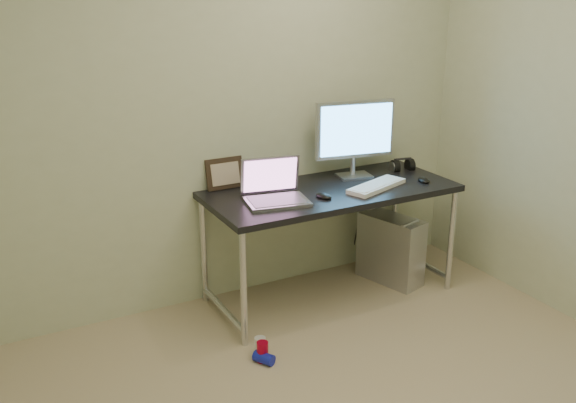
{
  "coord_description": "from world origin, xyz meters",
  "views": [
    {
      "loc": [
        -1.51,
        -1.9,
        2.0
      ],
      "look_at": [
        0.07,
        1.05,
        0.85
      ],
      "focal_mm": 40.0,
      "sensor_mm": 36.0,
      "label": 1
    }
  ],
  "objects": [
    {
      "name": "cable_a",
      "position": [
        1.01,
        1.7,
        0.4
      ],
      "size": [
        0.01,
        0.16,
        0.69
      ],
      "primitive_type": "cylinder",
      "rotation": [
        0.21,
        0.0,
        0.0
      ],
      "color": "black",
      "rests_on": "ground"
    },
    {
      "name": "can_white",
      "position": [
        -0.17,
        0.93,
        0.06
      ],
      "size": [
        0.08,
        0.08,
        0.12
      ],
      "primitive_type": "cylinder",
      "rotation": [
        0.0,
        0.0,
        0.22
      ],
      "color": "silver",
      "rests_on": "ground"
    },
    {
      "name": "picture_frame",
      "position": [
        -0.02,
        1.73,
        0.85
      ],
      "size": [
        0.25,
        0.07,
        0.2
      ],
      "primitive_type": "cube",
      "rotation": [
        -0.21,
        0.0,
        0.01
      ],
      "color": "black",
      "rests_on": "desk"
    },
    {
      "name": "keyboard",
      "position": [
        0.83,
        1.27,
        0.76
      ],
      "size": [
        0.48,
        0.29,
        0.03
      ],
      "primitive_type": "cube",
      "rotation": [
        0.0,
        0.0,
        0.34
      ],
      "color": "white",
      "rests_on": "desk"
    },
    {
      "name": "can_blue",
      "position": [
        -0.18,
        0.86,
        0.03
      ],
      "size": [
        0.11,
        0.13,
        0.06
      ],
      "primitive_type": "cylinder",
      "rotation": [
        1.57,
        0.0,
        0.54
      ],
      "color": "#1620BD",
      "rests_on": "ground"
    },
    {
      "name": "monitor",
      "position": [
        0.84,
        1.55,
        1.05
      ],
      "size": [
        0.55,
        0.2,
        0.52
      ],
      "rotation": [
        0.0,
        0.0,
        -0.17
      ],
      "color": "#B2B3B9",
      "rests_on": "desk"
    },
    {
      "name": "laptop",
      "position": [
        0.15,
        1.36,
        0.81
      ],
      "size": [
        0.41,
        0.36,
        0.25
      ],
      "rotation": [
        0.0,
        0.0,
        -0.18
      ],
      "color": "#B2B3B9",
      "rests_on": "desk"
    },
    {
      "name": "headphones",
      "position": [
        1.24,
        1.53,
        0.78
      ],
      "size": [
        0.17,
        0.1,
        0.11
      ],
      "rotation": [
        0.0,
        0.0,
        -0.17
      ],
      "color": "black",
      "rests_on": "desk"
    },
    {
      "name": "can_red",
      "position": [
        -0.18,
        0.88,
        0.06
      ],
      "size": [
        0.07,
        0.07,
        0.12
      ],
      "primitive_type": "cylinder",
      "rotation": [
        0.0,
        0.0,
        0.01
      ],
      "color": "#B00522",
      "rests_on": "ground"
    },
    {
      "name": "tower_computer",
      "position": [
        1.06,
        1.38,
        0.24
      ],
      "size": [
        0.32,
        0.49,
        0.5
      ],
      "rotation": [
        0.0,
        0.0,
        0.27
      ],
      "color": "#B7B7BC",
      "rests_on": "ground"
    },
    {
      "name": "mouse_right",
      "position": [
        1.19,
        1.23,
        0.77
      ],
      "size": [
        0.1,
        0.12,
        0.04
      ],
      "primitive_type": "ellipsoid",
      "rotation": [
        0.0,
        0.0,
        -0.26
      ],
      "color": "black",
      "rests_on": "desk"
    },
    {
      "name": "webcam",
      "position": [
        0.14,
        1.69,
        0.85
      ],
      "size": [
        0.05,
        0.04,
        0.13
      ],
      "rotation": [
        0.0,
        0.0,
        -0.29
      ],
      "color": "silver",
      "rests_on": "desk"
    },
    {
      "name": "wall_back",
      "position": [
        0.0,
        1.75,
        1.25
      ],
      "size": [
        3.5,
        0.02,
        2.5
      ],
      "primitive_type": "cube",
      "color": "beige",
      "rests_on": "ground"
    },
    {
      "name": "cable_b",
      "position": [
        1.1,
        1.68,
        0.38
      ],
      "size": [
        0.02,
        0.11,
        0.71
      ],
      "primitive_type": "cylinder",
      "rotation": [
        0.14,
        0.0,
        0.09
      ],
      "color": "black",
      "rests_on": "ground"
    },
    {
      "name": "mouse_left",
      "position": [
        0.43,
        1.26,
        0.77
      ],
      "size": [
        0.1,
        0.13,
        0.04
      ],
      "primitive_type": "ellipsoid",
      "rotation": [
        0.0,
        0.0,
        0.21
      ],
      "color": "black",
      "rests_on": "desk"
    },
    {
      "name": "desk",
      "position": [
        0.57,
        1.4,
        0.67
      ],
      "size": [
        1.61,
        0.7,
        0.75
      ],
      "color": "black",
      "rests_on": "ground"
    }
  ]
}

